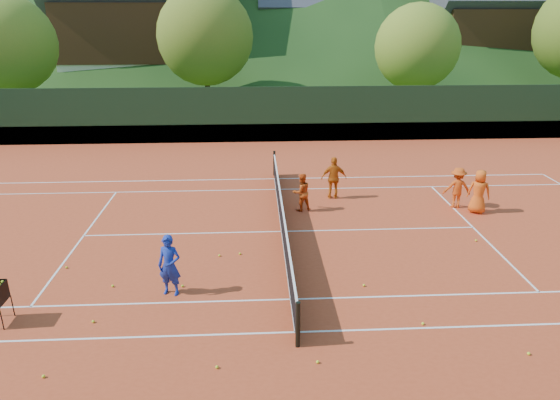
{
  "coord_description": "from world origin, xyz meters",
  "views": [
    {
      "loc": [
        -0.85,
        -14.89,
        6.8
      ],
      "look_at": [
        -0.07,
        0.0,
        1.13
      ],
      "focal_mm": 32.0,
      "sensor_mm": 36.0,
      "label": 1
    }
  ],
  "objects_px": {
    "tennis_net": "(282,217)",
    "student_b": "(334,178)",
    "student_d": "(457,188)",
    "chalet_mid": "(326,31)",
    "chalet_left": "(143,25)",
    "chalet_right": "(492,29)",
    "student_c": "(479,192)",
    "coach": "(170,265)",
    "student_a": "(301,192)"
  },
  "relations": [
    {
      "from": "tennis_net",
      "to": "student_b",
      "type": "bearing_deg",
      "value": 54.56
    },
    {
      "from": "student_d",
      "to": "chalet_mid",
      "type": "relative_size",
      "value": 0.12
    },
    {
      "from": "tennis_net",
      "to": "chalet_left",
      "type": "height_order",
      "value": "chalet_left"
    },
    {
      "from": "chalet_left",
      "to": "student_b",
      "type": "bearing_deg",
      "value": -65.76
    },
    {
      "from": "chalet_mid",
      "to": "student_d",
      "type": "bearing_deg",
      "value": -89.13
    },
    {
      "from": "student_d",
      "to": "chalet_right",
      "type": "distance_m",
      "value": 31.55
    },
    {
      "from": "student_c",
      "to": "tennis_net",
      "type": "relative_size",
      "value": 0.13
    },
    {
      "from": "student_b",
      "to": "chalet_right",
      "type": "xyz_separation_m",
      "value": [
        17.85,
        26.98,
        4.42
      ]
    },
    {
      "from": "student_c",
      "to": "chalet_right",
      "type": "height_order",
      "value": "chalet_right"
    },
    {
      "from": "tennis_net",
      "to": "chalet_mid",
      "type": "distance_m",
      "value": 34.81
    },
    {
      "from": "student_c",
      "to": "chalet_left",
      "type": "height_order",
      "value": "chalet_left"
    },
    {
      "from": "coach",
      "to": "student_a",
      "type": "xyz_separation_m",
      "value": [
        3.83,
        5.51,
        -0.11
      ]
    },
    {
      "from": "student_a",
      "to": "chalet_left",
      "type": "distance_m",
      "value": 30.56
    },
    {
      "from": "student_a",
      "to": "student_d",
      "type": "relative_size",
      "value": 0.92
    },
    {
      "from": "student_a",
      "to": "chalet_mid",
      "type": "bearing_deg",
      "value": -120.19
    },
    {
      "from": "coach",
      "to": "chalet_left",
      "type": "xyz_separation_m",
      "value": [
        -6.97,
        33.67,
        4.82
      ]
    },
    {
      "from": "tennis_net",
      "to": "student_a",
      "type": "bearing_deg",
      "value": 66.45
    },
    {
      "from": "student_b",
      "to": "coach",
      "type": "bearing_deg",
      "value": 53.69
    },
    {
      "from": "student_b",
      "to": "chalet_right",
      "type": "relative_size",
      "value": 0.14
    },
    {
      "from": "student_a",
      "to": "student_b",
      "type": "distance_m",
      "value": 1.8
    },
    {
      "from": "student_a",
      "to": "chalet_left",
      "type": "xyz_separation_m",
      "value": [
        -10.8,
        28.16,
        4.93
      ]
    },
    {
      "from": "coach",
      "to": "chalet_left",
      "type": "bearing_deg",
      "value": 115.41
    },
    {
      "from": "student_b",
      "to": "student_d",
      "type": "height_order",
      "value": "student_b"
    },
    {
      "from": "tennis_net",
      "to": "chalet_right",
      "type": "bearing_deg",
      "value": 56.31
    },
    {
      "from": "coach",
      "to": "student_c",
      "type": "xyz_separation_m",
      "value": [
        10.08,
        4.97,
        -0.02
      ]
    },
    {
      "from": "student_c",
      "to": "student_d",
      "type": "relative_size",
      "value": 1.05
    },
    {
      "from": "student_d",
      "to": "tennis_net",
      "type": "height_order",
      "value": "student_d"
    },
    {
      "from": "student_a",
      "to": "tennis_net",
      "type": "height_order",
      "value": "student_a"
    },
    {
      "from": "student_c",
      "to": "chalet_left",
      "type": "bearing_deg",
      "value": -35.59
    },
    {
      "from": "chalet_mid",
      "to": "coach",
      "type": "bearing_deg",
      "value": -103.48
    },
    {
      "from": "chalet_mid",
      "to": "chalet_right",
      "type": "xyz_separation_m",
      "value": [
        14.0,
        -4.0,
        0.27
      ]
    },
    {
      "from": "chalet_left",
      "to": "chalet_mid",
      "type": "distance_m",
      "value": 16.51
    },
    {
      "from": "student_b",
      "to": "chalet_mid",
      "type": "height_order",
      "value": "chalet_mid"
    },
    {
      "from": "chalet_mid",
      "to": "chalet_left",
      "type": "bearing_deg",
      "value": -165.96
    },
    {
      "from": "chalet_left",
      "to": "coach",
      "type": "bearing_deg",
      "value": -78.31
    },
    {
      "from": "chalet_left",
      "to": "tennis_net",
      "type": "bearing_deg",
      "value": -71.57
    },
    {
      "from": "coach",
      "to": "student_b",
      "type": "xyz_separation_m",
      "value": [
        5.18,
        6.69,
        0.01
      ]
    },
    {
      "from": "student_c",
      "to": "coach",
      "type": "bearing_deg",
      "value": 49.94
    },
    {
      "from": "student_c",
      "to": "student_d",
      "type": "distance_m",
      "value": 0.79
    },
    {
      "from": "tennis_net",
      "to": "chalet_left",
      "type": "distance_m",
      "value": 32.04
    },
    {
      "from": "chalet_left",
      "to": "student_c",
      "type": "bearing_deg",
      "value": -59.29
    },
    {
      "from": "chalet_mid",
      "to": "student_a",
      "type": "bearing_deg",
      "value": -99.18
    },
    {
      "from": "coach",
      "to": "chalet_left",
      "type": "height_order",
      "value": "chalet_left"
    },
    {
      "from": "coach",
      "to": "student_d",
      "type": "height_order",
      "value": "coach"
    },
    {
      "from": "student_c",
      "to": "chalet_mid",
      "type": "relative_size",
      "value": 0.13
    },
    {
      "from": "coach",
      "to": "student_a",
      "type": "bearing_deg",
      "value": 68.89
    },
    {
      "from": "tennis_net",
      "to": "coach",
      "type": "bearing_deg",
      "value": -129.54
    },
    {
      "from": "tennis_net",
      "to": "chalet_left",
      "type": "xyz_separation_m",
      "value": [
        -10.0,
        30.0,
        5.13
      ]
    },
    {
      "from": "student_c",
      "to": "student_d",
      "type": "bearing_deg",
      "value": -20.8
    },
    {
      "from": "student_a",
      "to": "student_c",
      "type": "bearing_deg",
      "value": 154.05
    }
  ]
}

